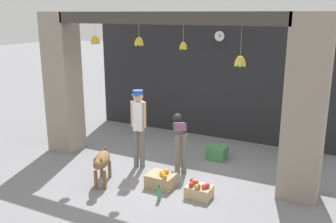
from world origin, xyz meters
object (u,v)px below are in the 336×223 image
Objects in this scene: fruit_crate_oranges at (161,180)px; water_bottle at (159,193)px; produce_box_green at (217,153)px; dog at (102,162)px; worker_stooping at (180,136)px; fruit_crate_apples at (199,190)px; wall_clock at (220,36)px; shopkeeper at (139,122)px.

fruit_crate_oranges reaches higher than water_bottle.
dog is at bearing -124.70° from produce_box_green.
worker_stooping is 1.48m from fruit_crate_apples.
wall_clock is (-0.55, 1.46, 2.55)m from produce_box_green.
produce_box_green is (1.57, 2.26, -0.32)m from dog.
shopkeeper is 1.54× the size of worker_stooping.
dog is 3.24× the size of water_bottle.
wall_clock is (1.02, 3.72, 2.23)m from dog.
wall_clock is (-0.07, 3.30, 2.56)m from fruit_crate_oranges.
wall_clock is at bearing 110.62° from produce_box_green.
worker_stooping is 2.62× the size of produce_box_green.
wall_clock reaches higher than dog.
fruit_crate_oranges is at bearing 174.51° from fruit_crate_apples.
water_bottle is at bearing 121.04° from shopkeeper.
worker_stooping reaches higher than water_bottle.
produce_box_green is (0.47, 1.84, 0.01)m from fruit_crate_oranges.
worker_stooping is (0.82, 0.32, -0.27)m from shopkeeper.
worker_stooping is 3.06m from wall_clock.
shopkeeper is 5.78× the size of water_bottle.
wall_clock is at bearing -119.95° from shopkeeper.
fruit_crate_oranges is 1.14× the size of fruit_crate_apples.
shopkeeper is (0.21, 1.05, 0.55)m from dog.
produce_box_green reaches higher than water_bottle.
fruit_crate_oranges is (0.06, -0.95, -0.61)m from worker_stooping.
worker_stooping reaches higher than fruit_crate_apples.
fruit_crate_oranges reaches higher than fruit_crate_apples.
worker_stooping is 1.60m from water_bottle.
wall_clock is (-0.29, 3.81, 2.57)m from water_bottle.
fruit_crate_apples is (0.88, -1.02, -0.61)m from worker_stooping.
worker_stooping is at bearing -89.72° from wall_clock.
water_bottle is (-0.59, -0.43, 0.00)m from fruit_crate_apples.
shopkeeper is 0.92m from worker_stooping.
produce_box_green is 1.57× the size of wall_clock.
dog is 1.96m from fruit_crate_apples.
dog is 0.86× the size of worker_stooping.
shopkeeper reaches higher than fruit_crate_oranges.
dog reaches higher than fruit_crate_apples.
fruit_crate_apples is (0.81, -0.08, -0.00)m from fruit_crate_oranges.
worker_stooping is at bearing 101.02° from water_bottle.
produce_box_green is at bearing 99.97° from fruit_crate_apples.
water_bottle is at bearing -110.76° from worker_stooping.
wall_clock reaches higher than fruit_crate_oranges.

